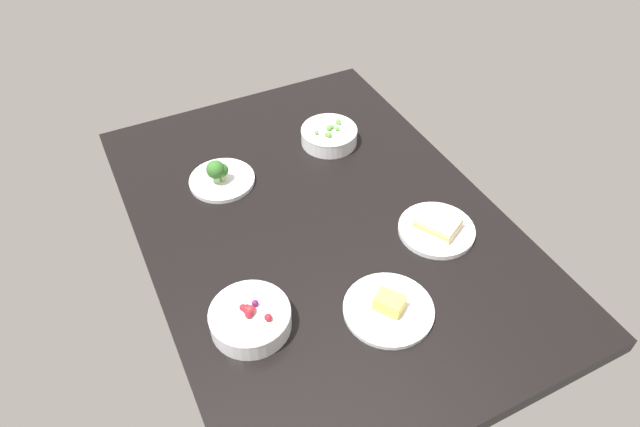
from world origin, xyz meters
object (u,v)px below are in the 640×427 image
Objects in this scene: plate_cheese at (389,308)px; plate_broccoli at (221,177)px; bowl_berries at (250,318)px; bowl_peas at (329,135)px; plate_sandwich at (437,228)px.

plate_broccoli is (56.65, 18.34, 0.90)cm from plate_cheese.
plate_cheese is at bearing -109.08° from bowl_berries.
plate_cheese is at bearing 164.97° from bowl_peas.
plate_broccoli reaches higher than plate_sandwich.
plate_cheese is 1.14× the size of bowl_berries.
bowl_berries is 0.92× the size of plate_sandwich.
bowl_peas is 0.93× the size of plate_broccoli.
plate_broccoli is at bearing -11.78° from bowl_berries.
bowl_peas is 45.06cm from plate_sandwich.
plate_sandwich is 58.58cm from plate_broccoli.
bowl_peas is at bearing -41.43° from bowl_berries.
bowl_berries is 0.98× the size of plate_broccoli.
plate_cheese and plate_sandwich have the same top height.
plate_cheese is at bearing 123.45° from plate_sandwich.
bowl_berries reaches higher than plate_sandwich.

